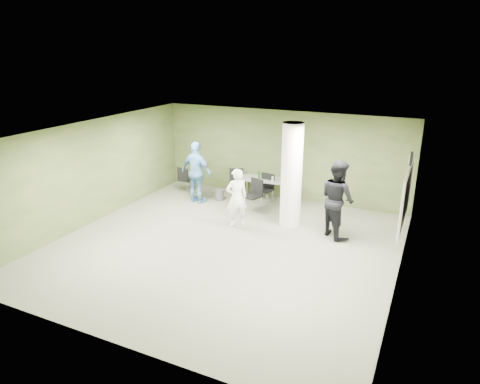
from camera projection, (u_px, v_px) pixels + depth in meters
The scene contains 17 objects.
floor at pixel (224, 246), 10.47m from camera, with size 8.00×8.00×0.00m, color #585946.
ceiling at pixel (223, 133), 9.57m from camera, with size 8.00×8.00×0.00m, color white.
wall_back at pixel (282, 155), 13.45m from camera, with size 8.00×0.02×2.80m, color #3A4C24.
wall_left at pixel (93, 172), 11.63m from camera, with size 0.02×8.00×2.80m, color #3A4C24.
wall_right_cream at pixel (404, 220), 8.41m from camera, with size 0.02×8.00×2.80m, color beige.
column at pixel (291, 175), 11.33m from camera, with size 0.56×0.56×2.80m, color silver.
whiteboard at pixel (406, 196), 9.44m from camera, with size 0.05×2.30×1.30m.
wall_clock at pixel (411, 159), 9.17m from camera, with size 0.06×0.32×0.32m.
folding_table at pixel (265, 180), 13.33m from camera, with size 1.57×0.77×0.98m.
wastebasket at pixel (219, 195), 13.59m from camera, with size 0.28×0.28×0.32m, color #4C4C4C.
chair_back_left at pixel (185, 178), 14.20m from camera, with size 0.45×0.45×0.86m.
chair_back_right at pixel (237, 179), 13.90m from camera, with size 0.61×0.61×0.95m.
chair_table_left at pixel (266, 186), 13.19m from camera, with size 0.51×0.51×0.93m.
chair_table_right at pixel (254, 192), 12.60m from camera, with size 0.60×0.60×0.95m.
woman_white at pixel (237, 198), 11.41m from camera, with size 0.59×0.38×1.61m, color white.
man_black at pixel (337, 199), 10.74m from camera, with size 0.98×0.76×2.01m, color black.
man_blue at pixel (197, 173), 13.11m from camera, with size 1.13×0.47×1.93m, color teal.
Camera 1 is at (4.37, -8.43, 4.63)m, focal length 32.00 mm.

